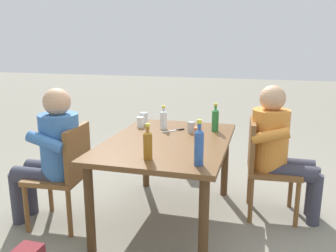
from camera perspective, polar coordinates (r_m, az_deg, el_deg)
ground_plane at (r=3.26m, az=0.00°, el=-14.66°), size 24.00×24.00×0.00m
dining_table at (r=3.01m, az=0.00°, el=-3.88°), size 1.43×1.00×0.73m
chair_far_left at (r=3.09m, az=-16.21°, el=-6.91°), size 0.47×0.47×0.87m
chair_near_right at (r=3.26m, az=15.32°, el=-5.76°), size 0.47×0.47×0.87m
person_in_white_shirt at (r=3.09m, az=-18.21°, el=-3.78°), size 0.47×0.61×1.18m
person_in_plaid_shirt at (r=3.22m, az=17.45°, el=-3.04°), size 0.47×0.61×1.18m
bottle_clear at (r=3.32m, az=-0.72°, el=1.14°), size 0.06×0.06×0.22m
bottle_amber at (r=2.48m, az=-3.28°, el=-2.92°), size 0.06×0.06×0.26m
bottle_green at (r=3.27m, az=7.64°, el=1.10°), size 0.06×0.06×0.26m
bottle_blue at (r=2.36m, az=5.02°, el=-3.21°), size 0.06×0.06×0.31m
cup_white at (r=3.41m, az=-4.49°, el=0.63°), size 0.07×0.07×0.10m
cup_terracotta at (r=3.07m, az=4.82°, el=-0.99°), size 0.07×0.07×0.09m
cup_steel at (r=3.22m, az=3.74°, el=-0.18°), size 0.06×0.06×0.10m
cup_glass at (r=3.52m, az=-3.94°, el=1.23°), size 0.08×0.08×0.12m
table_knife at (r=3.27m, az=1.07°, el=-0.71°), size 0.18×0.19×0.01m
backpack_by_near_side at (r=4.30m, az=3.92°, el=-4.80°), size 0.29×0.20×0.39m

